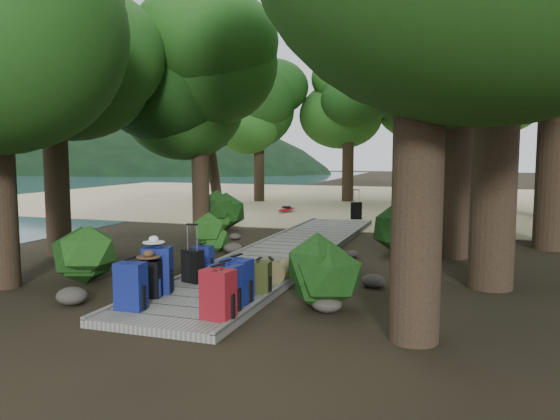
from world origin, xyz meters
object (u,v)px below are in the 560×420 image
(backpack_right_a, at_px, (218,292))
(lone_suitcase_on_sand, at_px, (356,211))
(duffel_right_khaki, at_px, (271,271))
(suitcase_on_boardwalk, at_px, (193,266))
(backpack_left_a, at_px, (131,283))
(backpack_right_b, at_px, (225,286))
(backpack_right_c, at_px, (237,278))
(kayak, at_px, (287,208))
(backpack_left_c, at_px, (158,267))
(backpack_left_b, at_px, (149,277))
(sun_lounger, at_px, (457,210))
(backpack_right_d, at_px, (259,275))
(backpack_left_d, at_px, (203,257))

(backpack_right_a, bearing_deg, lone_suitcase_on_sand, 102.11)
(duffel_right_khaki, distance_m, suitcase_on_boardwalk, 1.36)
(suitcase_on_boardwalk, bearing_deg, backpack_left_a, -74.82)
(backpack_left_a, distance_m, backpack_right_b, 1.37)
(backpack_right_c, bearing_deg, kayak, 112.22)
(backpack_left_c, bearing_deg, kayak, 82.13)
(backpack_left_c, xyz_separation_m, lone_suitcase_on_sand, (1.03, 11.52, -0.21))
(backpack_left_b, distance_m, backpack_left_c, 0.29)
(sun_lounger, bearing_deg, lone_suitcase_on_sand, 174.10)
(duffel_right_khaki, relative_size, sun_lounger, 0.28)
(backpack_left_b, bearing_deg, suitcase_on_boardwalk, 69.29)
(backpack_left_a, xyz_separation_m, backpack_right_b, (1.32, 0.34, -0.01))
(backpack_left_c, relative_size, backpack_right_c, 1.12)
(backpack_left_b, xyz_separation_m, sun_lounger, (4.38, 12.88, -0.08))
(sun_lounger, bearing_deg, backpack_right_a, -125.72)
(backpack_right_c, relative_size, suitcase_on_boardwalk, 1.28)
(backpack_left_a, height_order, backpack_right_d, backpack_left_a)
(backpack_left_a, height_order, backpack_left_b, backpack_left_a)
(backpack_right_c, bearing_deg, backpack_left_a, -139.67)
(backpack_left_c, height_order, kayak, backpack_left_c)
(backpack_left_b, distance_m, lone_suitcase_on_sand, 11.84)
(lone_suitcase_on_sand, bearing_deg, backpack_left_c, -111.85)
(backpack_right_a, xyz_separation_m, kayak, (-3.53, 13.90, -0.33))
(backpack_right_b, bearing_deg, backpack_left_b, 175.17)
(backpack_left_a, relative_size, backpack_left_d, 1.40)
(backpack_left_a, bearing_deg, duffel_right_khaki, 55.19)
(lone_suitcase_on_sand, bearing_deg, backpack_right_b, -104.72)
(backpack_left_c, relative_size, kayak, 0.28)
(backpack_left_d, height_order, kayak, backpack_left_d)
(backpack_left_c, height_order, backpack_right_d, backpack_left_c)
(kayak, height_order, sun_lounger, sun_lounger)
(backpack_right_d, bearing_deg, backpack_right_b, -98.01)
(duffel_right_khaki, bearing_deg, backpack_right_d, -115.05)
(backpack_right_a, height_order, duffel_right_khaki, backpack_right_a)
(backpack_left_a, height_order, backpack_right_c, backpack_left_a)
(backpack_left_b, bearing_deg, backpack_left_a, -91.89)
(backpack_left_d, bearing_deg, duffel_right_khaki, -14.55)
(backpack_right_c, relative_size, sun_lounger, 0.35)
(backpack_left_c, bearing_deg, duffel_right_khaki, 24.69)
(backpack_right_c, height_order, sun_lounger, backpack_right_c)
(backpack_right_c, bearing_deg, sun_lounger, 84.25)
(backpack_right_c, distance_m, kayak, 13.50)
(duffel_right_khaki, distance_m, lone_suitcase_on_sand, 10.24)
(backpack_right_b, bearing_deg, sun_lounger, 85.72)
(backpack_right_c, distance_m, sun_lounger, 13.06)
(backpack_left_d, height_order, suitcase_on_boardwalk, suitcase_on_boardwalk)
(backpack_left_c, xyz_separation_m, backpack_right_a, (1.51, -0.96, -0.03))
(backpack_left_d, xyz_separation_m, lone_suitcase_on_sand, (1.05, 9.87, -0.07))
(backpack_right_a, xyz_separation_m, backpack_right_d, (0.02, 1.48, -0.10))
(kayak, bearing_deg, backpack_right_a, -68.90)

